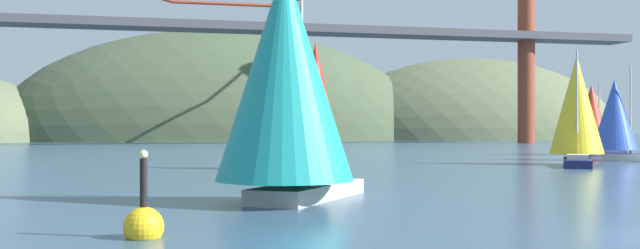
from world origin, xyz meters
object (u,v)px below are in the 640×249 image
object	(u,v)px
sailboat_yellow_sail	(577,108)
channel_buoy	(144,224)
sailboat_red_spinnaker	(314,103)
sailboat_blue_spinnaker	(616,117)
sailboat_scarlet_sail	(592,118)
sailboat_teal_sail	(286,78)

from	to	relation	value
sailboat_yellow_sail	channel_buoy	bearing A→B (deg)	-137.73
sailboat_red_spinnaker	sailboat_blue_spinnaker	bearing A→B (deg)	12.67
sailboat_scarlet_sail	sailboat_teal_sail	xyz separation A→B (m)	(-39.86, -38.72, 1.13)
sailboat_teal_sail	channel_buoy	bearing A→B (deg)	-126.22
sailboat_blue_spinnaker	sailboat_scarlet_sail	distance (m)	12.46
sailboat_teal_sail	sailboat_red_spinnaker	bearing A→B (deg)	73.15
sailboat_red_spinnaker	channel_buoy	distance (m)	31.35
sailboat_yellow_sail	sailboat_teal_sail	distance (m)	35.26
sailboat_yellow_sail	sailboat_teal_sail	world-z (taller)	sailboat_teal_sail
sailboat_red_spinnaker	sailboat_blue_spinnaker	size ratio (longest dim) A/B	1.10
sailboat_red_spinnaker	sailboat_teal_sail	size ratio (longest dim) A/B	0.92
sailboat_blue_spinnaker	sailboat_teal_sail	xyz separation A→B (m)	(-34.53, -27.45, 1.19)
sailboat_red_spinnaker	sailboat_teal_sail	world-z (taller)	sailboat_teal_sail
channel_buoy	sailboat_blue_spinnaker	bearing A→B (deg)	41.15
sailboat_blue_spinnaker	channel_buoy	world-z (taller)	sailboat_blue_spinnaker
sailboat_red_spinnaker	sailboat_blue_spinnaker	distance (m)	28.84
sailboat_teal_sail	channel_buoy	size ratio (longest dim) A/B	3.65
sailboat_yellow_sail	sailboat_blue_spinnaker	xyz separation A→B (m)	(7.22, 5.16, -0.64)
sailboat_scarlet_sail	sailboat_teal_sail	world-z (taller)	sailboat_teal_sail
sailboat_blue_spinnaker	sailboat_scarlet_sail	world-z (taller)	sailboat_blue_spinnaker
sailboat_blue_spinnaker	sailboat_red_spinnaker	bearing A→B (deg)	-167.33
sailboat_red_spinnaker	sailboat_scarlet_sail	world-z (taller)	sailboat_red_spinnaker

